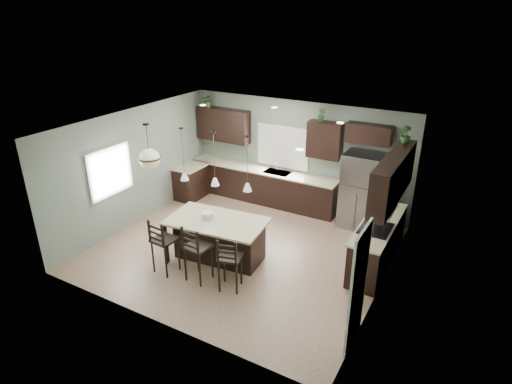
% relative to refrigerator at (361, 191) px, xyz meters
% --- Properties ---
extents(ground, '(6.00, 6.00, 0.00)m').
position_rel_refrigerator_xyz_m(ground, '(-1.89, -2.33, -0.93)').
color(ground, '#9E8466').
rests_on(ground, ground).
extents(pantry_door, '(0.04, 0.82, 2.04)m').
position_rel_refrigerator_xyz_m(pantry_door, '(1.09, -3.88, 0.09)').
color(pantry_door, white).
rests_on(pantry_door, ground).
extents(window_back, '(1.35, 0.02, 1.00)m').
position_rel_refrigerator_xyz_m(window_back, '(-2.29, 0.41, 0.62)').
color(window_back, white).
rests_on(window_back, room_shell).
extents(window_left, '(0.02, 1.10, 1.00)m').
position_rel_refrigerator_xyz_m(window_left, '(-4.87, -3.13, 0.62)').
color(window_left, white).
rests_on(window_left, room_shell).
extents(left_return_cabs, '(0.60, 0.90, 0.90)m').
position_rel_refrigerator_xyz_m(left_return_cabs, '(-4.59, -0.63, -0.48)').
color(left_return_cabs, black).
rests_on(left_return_cabs, ground).
extents(left_return_countertop, '(0.66, 0.96, 0.04)m').
position_rel_refrigerator_xyz_m(left_return_countertop, '(-4.57, -0.63, -0.01)').
color(left_return_countertop, beige).
rests_on(left_return_countertop, left_return_cabs).
extents(back_lower_cabs, '(4.20, 0.60, 0.90)m').
position_rel_refrigerator_xyz_m(back_lower_cabs, '(-2.74, 0.12, -0.48)').
color(back_lower_cabs, black).
rests_on(back_lower_cabs, ground).
extents(back_countertop, '(4.20, 0.66, 0.04)m').
position_rel_refrigerator_xyz_m(back_countertop, '(-2.74, 0.10, -0.01)').
color(back_countertop, beige).
rests_on(back_countertop, back_lower_cabs).
extents(sink_inset, '(0.70, 0.45, 0.01)m').
position_rel_refrigerator_xyz_m(sink_inset, '(-2.29, 0.10, 0.01)').
color(sink_inset, gray).
rests_on(sink_inset, back_countertop).
extents(faucet, '(0.02, 0.02, 0.28)m').
position_rel_refrigerator_xyz_m(faucet, '(-2.29, 0.07, 0.16)').
color(faucet, silver).
rests_on(faucet, back_countertop).
extents(back_upper_left, '(1.55, 0.34, 0.90)m').
position_rel_refrigerator_xyz_m(back_upper_left, '(-4.04, 0.25, 1.02)').
color(back_upper_left, black).
rests_on(back_upper_left, room_shell).
extents(back_upper_right, '(0.85, 0.34, 0.90)m').
position_rel_refrigerator_xyz_m(back_upper_right, '(-1.09, 0.25, 1.02)').
color(back_upper_right, black).
rests_on(back_upper_right, room_shell).
extents(fridge_header, '(1.05, 0.34, 0.45)m').
position_rel_refrigerator_xyz_m(fridge_header, '(-0.04, 0.25, 1.32)').
color(fridge_header, black).
rests_on(fridge_header, room_shell).
extents(right_lower_cabs, '(0.60, 2.35, 0.90)m').
position_rel_refrigerator_xyz_m(right_lower_cabs, '(0.81, -1.45, -0.48)').
color(right_lower_cabs, black).
rests_on(right_lower_cabs, ground).
extents(right_countertop, '(0.66, 2.35, 0.04)m').
position_rel_refrigerator_xyz_m(right_countertop, '(0.79, -1.45, -0.01)').
color(right_countertop, beige).
rests_on(right_countertop, right_lower_cabs).
extents(cooktop, '(0.58, 0.75, 0.02)m').
position_rel_refrigerator_xyz_m(cooktop, '(0.79, -1.73, 0.02)').
color(cooktop, black).
rests_on(cooktop, right_countertop).
extents(wall_oven_front, '(0.01, 0.72, 0.60)m').
position_rel_refrigerator_xyz_m(wall_oven_front, '(0.51, -1.73, -0.48)').
color(wall_oven_front, gray).
rests_on(wall_oven_front, right_lower_cabs).
extents(right_upper_cabs, '(0.34, 2.35, 0.90)m').
position_rel_refrigerator_xyz_m(right_upper_cabs, '(0.94, -1.45, 1.02)').
color(right_upper_cabs, black).
rests_on(right_upper_cabs, room_shell).
extents(microwave, '(0.40, 0.75, 0.40)m').
position_rel_refrigerator_xyz_m(microwave, '(0.89, -1.73, 0.62)').
color(microwave, gray).
rests_on(microwave, right_upper_cabs).
extents(refrigerator, '(0.90, 0.74, 1.85)m').
position_rel_refrigerator_xyz_m(refrigerator, '(0.00, 0.00, 0.00)').
color(refrigerator, gray).
rests_on(refrigerator, ground).
extents(kitchen_island, '(2.12, 1.35, 0.92)m').
position_rel_refrigerator_xyz_m(kitchen_island, '(-2.14, -2.94, -0.46)').
color(kitchen_island, black).
rests_on(kitchen_island, ground).
extents(serving_dish, '(0.24, 0.24, 0.14)m').
position_rel_refrigerator_xyz_m(serving_dish, '(-2.34, -2.96, 0.07)').
color(serving_dish, silver).
rests_on(serving_dish, kitchen_island).
extents(bar_stool_left, '(0.48, 0.48, 1.19)m').
position_rel_refrigerator_xyz_m(bar_stool_left, '(-2.80, -3.81, -0.33)').
color(bar_stool_left, black).
rests_on(bar_stool_left, ground).
extents(bar_stool_center, '(0.48, 0.48, 1.21)m').
position_rel_refrigerator_xyz_m(bar_stool_center, '(-2.06, -3.72, -0.32)').
color(bar_stool_center, black).
rests_on(bar_stool_center, ground).
extents(bar_stool_right, '(0.52, 0.52, 1.12)m').
position_rel_refrigerator_xyz_m(bar_stool_right, '(-1.37, -3.66, -0.36)').
color(bar_stool_right, black).
rests_on(bar_stool_right, ground).
extents(pendant_left, '(0.17, 0.17, 1.10)m').
position_rel_refrigerator_xyz_m(pendant_left, '(-2.84, -3.01, 1.32)').
color(pendant_left, silver).
rests_on(pendant_left, room_shell).
extents(pendant_center, '(0.17, 0.17, 1.10)m').
position_rel_refrigerator_xyz_m(pendant_center, '(-2.14, -2.94, 1.32)').
color(pendant_center, silver).
rests_on(pendant_center, room_shell).
extents(pendant_right, '(0.17, 0.17, 1.10)m').
position_rel_refrigerator_xyz_m(pendant_right, '(-1.45, -2.87, 1.32)').
color(pendant_right, silver).
rests_on(pendant_right, room_shell).
extents(chandelier, '(0.47, 0.47, 0.97)m').
position_rel_refrigerator_xyz_m(chandelier, '(-3.64, -3.11, 1.39)').
color(chandelier, beige).
rests_on(chandelier, room_shell).
extents(plant_back_left, '(0.41, 0.39, 0.38)m').
position_rel_refrigerator_xyz_m(plant_back_left, '(-4.49, 0.22, 1.66)').
color(plant_back_left, '#395B27').
rests_on(plant_back_left, back_upper_left).
extents(plant_back_right, '(0.23, 0.21, 0.33)m').
position_rel_refrigerator_xyz_m(plant_back_right, '(-1.20, 0.22, 1.64)').
color(plant_back_right, '#2A5927').
rests_on(plant_back_right, back_upper_right).
extents(plant_right_wall, '(0.22, 0.22, 0.35)m').
position_rel_refrigerator_xyz_m(plant_right_wall, '(0.91, -0.59, 1.65)').
color(plant_right_wall, '#2C5927').
rests_on(plant_right_wall, right_upper_cabs).
extents(room_shell, '(6.00, 6.00, 6.00)m').
position_rel_refrigerator_xyz_m(room_shell, '(-1.89, -2.33, 0.77)').
color(room_shell, slate).
rests_on(room_shell, ground).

